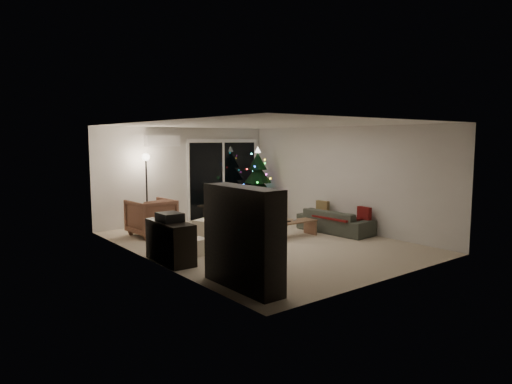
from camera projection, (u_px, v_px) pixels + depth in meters
room at (237, 188)px, 11.06m from camera, size 6.50×7.51×2.60m
bookshelf at (233, 239)px, 6.58m from camera, size 0.98×1.53×1.51m
media_cabinet at (170, 242)px, 8.14m from camera, size 0.48×1.19×0.74m
stereo at (170, 217)px, 8.09m from camera, size 0.37×0.44×0.16m
armchair at (151, 217)px, 10.40m from camera, size 0.97×0.99×0.85m
ottoman at (210, 231)px, 9.76m from camera, size 0.71×0.71×0.48m
cardboard_box_a at (195, 247)px, 8.63m from camera, size 0.46×0.37×0.31m
cardboard_box_b at (231, 231)px, 10.28m from camera, size 0.46×0.41×0.27m
side_table at (204, 214)px, 12.08m from camera, size 0.44×0.44×0.45m
floor_lamp at (147, 193)px, 11.09m from camera, size 0.29×0.29×1.79m
sofa at (335, 221)px, 10.76m from camera, size 0.84×1.88×0.54m
sofa_throw at (332, 217)px, 10.69m from camera, size 0.57×1.32×0.04m
cushion_a at (323, 208)px, 11.40m from camera, size 0.14×0.36×0.35m
cushion_b at (364, 215)px, 10.38m from camera, size 0.13×0.36×0.35m
coffee_table at (293, 229)px, 10.24m from camera, size 1.15×0.42×0.36m
remote_a at (288, 222)px, 10.13m from camera, size 0.14×0.04×0.02m
remote_b at (295, 220)px, 10.32m from camera, size 0.14×0.08×0.02m
christmas_tree at (258, 182)px, 12.79m from camera, size 1.55×1.55×1.99m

